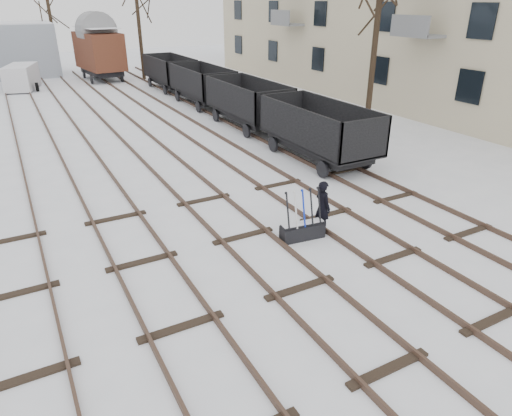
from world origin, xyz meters
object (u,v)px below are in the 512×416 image
at_px(box_van_wagon, 99,50).
at_px(panel_van, 22,77).
at_px(worker, 323,207).
at_px(freight_wagon_a, 318,139).
at_px(ground_frame, 302,230).

bearing_deg(box_van_wagon, panel_van, -170.86).
relative_size(box_van_wagon, panel_van, 1.31).
height_order(worker, panel_van, panel_van).
distance_m(worker, box_van_wagon, 31.84).
bearing_deg(freight_wagon_a, panel_van, 112.16).
bearing_deg(ground_frame, box_van_wagon, 94.68).
distance_m(ground_frame, box_van_wagon, 31.98).
xyz_separation_m(box_van_wagon, panel_van, (-6.28, -1.82, -1.51)).
relative_size(freight_wagon_a, panel_van, 1.32).
relative_size(worker, panel_van, 0.36).
bearing_deg(freight_wagon_a, ground_frame, -128.72).
height_order(ground_frame, freight_wagon_a, freight_wagon_a).
xyz_separation_m(freight_wagon_a, panel_van, (-9.95, 24.43, 0.03)).
bearing_deg(freight_wagon_a, box_van_wagon, 97.97).
distance_m(freight_wagon_a, box_van_wagon, 26.55).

